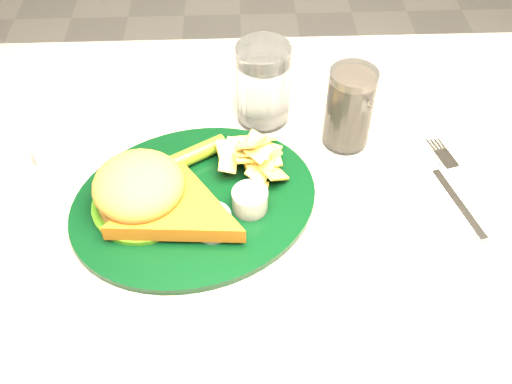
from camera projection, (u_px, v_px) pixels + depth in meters
table at (255, 324)px, 1.10m from camera, size 1.20×0.80×0.75m
dinner_plate at (193, 185)px, 0.78m from camera, size 0.43×0.40×0.08m
water_glass at (263, 84)px, 0.88m from camera, size 0.09×0.09×0.13m
cola_glass at (349, 108)px, 0.85m from camera, size 0.08×0.08×0.13m
fork_napkin at (456, 198)px, 0.81m from camera, size 0.17×0.20×0.01m
spoon at (148, 189)px, 0.82m from camera, size 0.10×0.13×0.01m
ramekin at (48, 153)px, 0.86m from camera, size 0.05×0.05×0.03m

